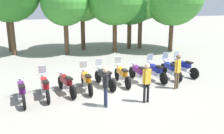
# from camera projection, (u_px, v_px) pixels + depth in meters

# --- Properties ---
(ground_plane) EXTENTS (80.00, 80.00, 0.00)m
(ground_plane) POSITION_uv_depth(u_px,v_px,m) (114.00, 86.00, 13.22)
(ground_plane) COLOR gray
(motorcycle_0) EXTENTS (0.65, 2.17, 0.99)m
(motorcycle_0) POSITION_uv_depth(u_px,v_px,m) (22.00, 91.00, 11.15)
(motorcycle_0) COLOR black
(motorcycle_0) RESTS_ON ground_plane
(motorcycle_1) EXTENTS (0.62, 2.18, 1.37)m
(motorcycle_1) POSITION_uv_depth(u_px,v_px,m) (45.00, 86.00, 11.70)
(motorcycle_1) COLOR black
(motorcycle_1) RESTS_ON ground_plane
(motorcycle_2) EXTENTS (0.85, 2.12, 0.99)m
(motorcycle_2) POSITION_uv_depth(u_px,v_px,m) (66.00, 83.00, 12.14)
(motorcycle_2) COLOR black
(motorcycle_2) RESTS_ON ground_plane
(motorcycle_3) EXTENTS (0.62, 2.19, 1.37)m
(motorcycle_3) POSITION_uv_depth(u_px,v_px,m) (86.00, 80.00, 12.53)
(motorcycle_3) COLOR black
(motorcycle_3) RESTS_ON ground_plane
(motorcycle_4) EXTENTS (0.81, 2.14, 1.37)m
(motorcycle_4) POSITION_uv_depth(u_px,v_px,m) (104.00, 77.00, 13.04)
(motorcycle_4) COLOR black
(motorcycle_4) RESTS_ON ground_plane
(motorcycle_5) EXTENTS (0.62, 2.19, 1.37)m
(motorcycle_5) POSITION_uv_depth(u_px,v_px,m) (122.00, 75.00, 13.44)
(motorcycle_5) COLOR black
(motorcycle_5) RESTS_ON ground_plane
(motorcycle_6) EXTENTS (0.65, 2.17, 0.99)m
(motorcycle_6) POSITION_uv_depth(u_px,v_px,m) (139.00, 73.00, 13.79)
(motorcycle_6) COLOR black
(motorcycle_6) RESTS_ON ground_plane
(motorcycle_7) EXTENTS (0.65, 2.17, 1.37)m
(motorcycle_7) POSITION_uv_depth(u_px,v_px,m) (155.00, 71.00, 14.06)
(motorcycle_7) COLOR black
(motorcycle_7) RESTS_ON ground_plane
(motorcycle_8) EXTENTS (0.62, 2.19, 1.37)m
(motorcycle_8) POSITION_uv_depth(u_px,v_px,m) (170.00, 69.00, 14.44)
(motorcycle_8) COLOR black
(motorcycle_8) RESTS_ON ground_plane
(motorcycle_9) EXTENTS (0.87, 2.12, 1.37)m
(motorcycle_9) POSITION_uv_depth(u_px,v_px,m) (183.00, 67.00, 14.93)
(motorcycle_9) COLOR black
(motorcycle_9) RESTS_ON ground_plane
(person_0) EXTENTS (0.24, 0.40, 1.73)m
(person_0) POSITION_uv_depth(u_px,v_px,m) (106.00, 84.00, 10.55)
(person_0) COLOR #232D4C
(person_0) RESTS_ON ground_plane
(person_1) EXTENTS (0.40, 0.30, 1.76)m
(person_1) POSITION_uv_depth(u_px,v_px,m) (178.00, 69.00, 12.60)
(person_1) COLOR brown
(person_1) RESTS_ON ground_plane
(person_2) EXTENTS (0.40, 0.25, 1.78)m
(person_2) POSITION_uv_depth(u_px,v_px,m) (147.00, 80.00, 10.95)
(person_2) COLOR black
(person_2) RESTS_ON ground_plane
(tree_2) EXTENTS (3.67, 3.67, 5.91)m
(tree_2) POSITION_uv_depth(u_px,v_px,m) (65.00, 2.00, 19.29)
(tree_2) COLOR brown
(tree_2) RESTS_ON ground_plane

